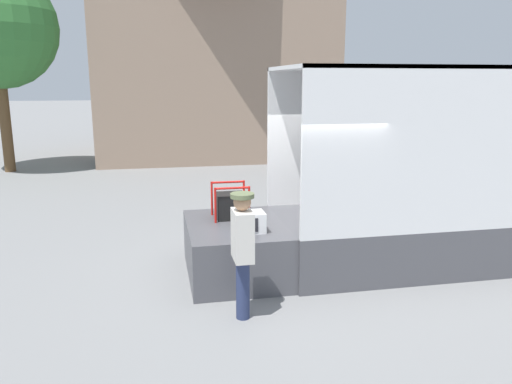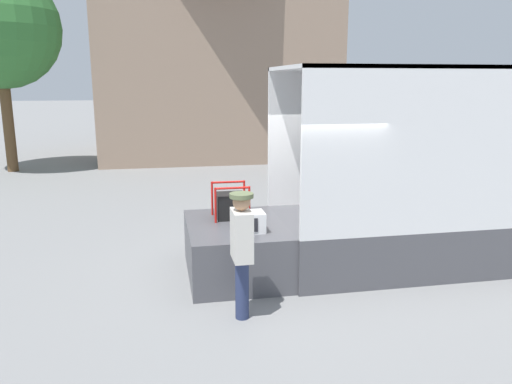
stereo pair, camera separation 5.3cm
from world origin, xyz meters
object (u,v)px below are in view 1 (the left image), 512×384
(portable_generator, at_px, (231,205))
(microwave, at_px, (249,222))
(worker_person, at_px, (243,243))
(box_truck, at_px, (494,197))

(portable_generator, bearing_deg, microwave, -80.24)
(microwave, height_order, worker_person, worker_person)
(worker_person, bearing_deg, box_truck, 18.11)
(box_truck, bearing_deg, worker_person, -161.89)
(box_truck, xyz_separation_m, worker_person, (-4.81, -1.57, -0.02))
(portable_generator, height_order, worker_person, worker_person)
(microwave, bearing_deg, box_truck, 5.99)
(box_truck, distance_m, microwave, 4.54)
(box_truck, distance_m, portable_generator, 4.67)
(box_truck, xyz_separation_m, microwave, (-4.52, -0.47, -0.06))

